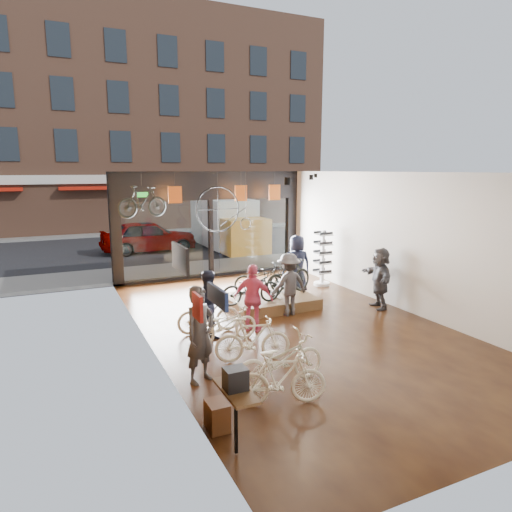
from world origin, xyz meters
TOP-DOWN VIEW (x-y plane):
  - ground_plane at (0.00, 0.00)m, footprint 7.00×12.00m
  - ceiling at (0.00, 0.00)m, footprint 7.00×12.00m
  - wall_left at (-3.52, 0.00)m, footprint 0.04×12.00m
  - wall_right at (3.52, 0.00)m, footprint 0.04×12.00m
  - storefront at (0.00, 6.00)m, footprint 7.00×0.26m
  - exit_sign at (-2.40, 5.88)m, footprint 0.35×0.06m
  - street_road at (0.00, 15.00)m, footprint 30.00×18.00m
  - sidewalk_near at (0.00, 7.20)m, footprint 30.00×2.40m
  - sidewalk_far at (0.00, 19.00)m, footprint 30.00×2.00m
  - opposite_building at (0.00, 21.50)m, footprint 26.00×5.00m
  - street_car at (-1.03, 12.00)m, footprint 4.43×1.78m
  - box_truck at (2.75, 11.00)m, footprint 2.06×6.19m
  - floor_bike_1 at (-2.08, -3.36)m, footprint 1.63×0.86m
  - floor_bike_2 at (-1.74, -2.70)m, footprint 1.83×0.72m
  - floor_bike_3 at (-1.76, -1.55)m, footprint 1.62×0.81m
  - floor_bike_4 at (-1.90, -0.35)m, footprint 1.65×0.73m
  - floor_bike_5 at (-2.03, 0.40)m, footprint 1.56×0.58m
  - display_platform at (0.27, 1.70)m, footprint 2.40×1.80m
  - display_bike_left at (-0.54, 1.24)m, footprint 1.69×0.61m
  - display_bike_mid at (0.84, 1.67)m, footprint 1.85×1.00m
  - display_bike_right at (0.21, 2.18)m, footprint 1.69×0.86m
  - customer_0 at (-3.00, -1.97)m, footprint 0.79×0.69m
  - customer_1 at (-2.16, -0.12)m, footprint 0.84×0.67m
  - customer_2 at (-1.01, 0.06)m, footprint 0.99×0.94m
  - customer_3 at (0.37, 0.80)m, footprint 1.14×0.72m
  - customer_4 at (1.69, 2.67)m, footprint 0.99×0.73m
  - customer_5 at (3.00, 0.28)m, footprint 0.95×1.69m
  - sunglasses_rack at (2.95, 3.14)m, footprint 0.65×0.58m
  - wall_merch at (-3.38, -3.50)m, footprint 0.40×2.40m
  - penny_farthing at (0.21, 4.88)m, footprint 1.94×0.06m
  - hung_bike at (-2.74, 4.20)m, footprint 1.64×0.89m
  - jersey_left at (-1.48, 5.20)m, footprint 0.45×0.03m
  - jersey_mid at (0.87, 5.20)m, footprint 0.45×0.03m
  - jersey_right at (2.18, 5.20)m, footprint 0.45×0.03m

SIDE VIEW (x-z plane):
  - ground_plane at x=0.00m, z-range -0.04..0.00m
  - street_road at x=0.00m, z-range -0.02..0.00m
  - sidewalk_near at x=0.00m, z-range 0.00..0.12m
  - sidewalk_far at x=0.00m, z-range 0.00..0.12m
  - display_platform at x=0.27m, z-range 0.00..0.30m
  - floor_bike_4 at x=-1.90m, z-range 0.00..0.84m
  - floor_bike_5 at x=-2.03m, z-range 0.00..0.92m
  - floor_bike_3 at x=-1.76m, z-range 0.00..0.94m
  - floor_bike_1 at x=-2.08m, z-range 0.00..0.94m
  - floor_bike_2 at x=-1.74m, z-range 0.00..0.95m
  - display_bike_right at x=0.21m, z-range 0.30..1.15m
  - display_bike_left at x=-0.54m, z-range 0.30..1.18m
  - street_car at x=-1.03m, z-range 0.00..1.51m
  - customer_1 at x=-2.16m, z-range 0.00..1.65m
  - customer_2 at x=-1.01m, z-range 0.00..1.65m
  - display_bike_mid at x=0.84m, z-range 0.30..1.37m
  - customer_3 at x=0.37m, z-range 0.00..1.69m
  - customer_5 at x=3.00m, z-range 0.00..1.73m
  - customer_0 at x=-3.00m, z-range 0.00..1.82m
  - customer_4 at x=1.69m, z-range 0.00..1.85m
  - sunglasses_rack at x=2.95m, z-range 0.00..1.86m
  - box_truck at x=2.75m, z-range 0.00..2.44m
  - wall_merch at x=-3.38m, z-range 0.00..2.60m
  - wall_left at x=-3.52m, z-range 0.00..3.80m
  - wall_right at x=3.52m, z-range 0.00..3.80m
  - storefront at x=0.00m, z-range 0.00..3.80m
  - penny_farthing at x=0.21m, z-range 1.72..3.28m
  - hung_bike at x=-2.74m, z-range 2.45..3.40m
  - exit_sign at x=-2.40m, z-range 2.96..3.14m
  - jersey_left at x=-1.48m, z-range 2.77..3.32m
  - jersey_mid at x=0.87m, z-range 2.77..3.32m
  - jersey_right at x=2.18m, z-range 2.77..3.32m
  - ceiling at x=0.00m, z-range 3.80..3.84m
  - opposite_building at x=0.00m, z-range 0.00..14.00m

